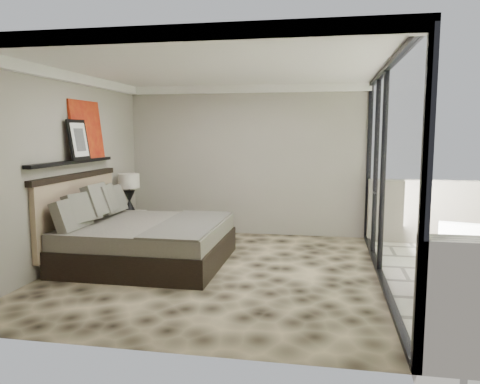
% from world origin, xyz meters
% --- Properties ---
extents(floor, '(5.00, 5.00, 0.00)m').
position_xyz_m(floor, '(0.00, 0.00, 0.00)').
color(floor, black).
rests_on(floor, ground).
extents(ceiling, '(4.50, 5.00, 0.02)m').
position_xyz_m(ceiling, '(0.00, 0.00, 2.79)').
color(ceiling, silver).
rests_on(ceiling, back_wall).
extents(back_wall, '(4.50, 0.02, 2.80)m').
position_xyz_m(back_wall, '(0.00, 2.49, 1.40)').
color(back_wall, gray).
rests_on(back_wall, floor).
extents(left_wall, '(0.02, 5.00, 2.80)m').
position_xyz_m(left_wall, '(-2.24, 0.00, 1.40)').
color(left_wall, gray).
rests_on(left_wall, floor).
extents(glass_wall, '(0.08, 5.00, 2.80)m').
position_xyz_m(glass_wall, '(2.25, 0.00, 1.40)').
color(glass_wall, white).
rests_on(glass_wall, floor).
extents(picture_ledge, '(0.12, 2.20, 0.05)m').
position_xyz_m(picture_ledge, '(-2.18, 0.10, 1.50)').
color(picture_ledge, black).
rests_on(picture_ledge, left_wall).
extents(bed, '(2.28, 2.20, 1.26)m').
position_xyz_m(bed, '(-1.18, 0.19, 0.37)').
color(bed, black).
rests_on(bed, floor).
extents(nightstand, '(0.60, 0.60, 0.49)m').
position_xyz_m(nightstand, '(-1.97, 1.54, 0.24)').
color(nightstand, black).
rests_on(nightstand, floor).
extents(table_lamp, '(0.37, 0.37, 0.68)m').
position_xyz_m(table_lamp, '(-1.97, 1.58, 0.96)').
color(table_lamp, black).
rests_on(table_lamp, nightstand).
extents(abstract_canvas, '(0.13, 0.90, 0.90)m').
position_xyz_m(abstract_canvas, '(-2.19, 0.56, 1.97)').
color(abstract_canvas, '#B6500F').
rests_on(abstract_canvas, picture_ledge).
extents(framed_print, '(0.11, 0.50, 0.60)m').
position_xyz_m(framed_print, '(-2.14, 0.20, 1.82)').
color(framed_print, black).
rests_on(framed_print, picture_ledge).
extents(lounger, '(1.31, 1.95, 0.70)m').
position_xyz_m(lounger, '(3.30, -0.26, 0.22)').
color(lounger, white).
rests_on(lounger, terrace_slab).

